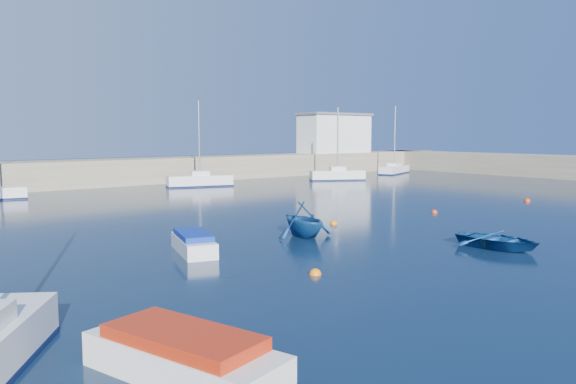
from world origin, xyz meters
TOP-DOWN VIEW (x-y plane):
  - back_wall at (0.00, 46.00)m, footprint 96.00×4.50m
  - right_arm at (44.00, 32.00)m, footprint 4.50×32.00m
  - harbor_office at (30.00, 46.00)m, footprint 10.00×4.00m
  - sailboat_6 at (5.34, 39.06)m, footprint 6.57×3.52m
  - sailboat_7 at (21.05, 36.02)m, footprint 6.11×4.36m
  - sailboat_8 at (33.99, 38.93)m, footprint 6.95×4.26m
  - motorboat_0 at (-16.70, 1.14)m, footprint 2.89×4.99m
  - motorboat_1 at (-10.28, 12.26)m, footprint 2.31×3.92m
  - dinghy_center at (0.93, 4.41)m, footprint 3.04×3.98m
  - dinghy_left at (-4.11, 12.10)m, footprint 3.27×3.67m
  - buoy_0 at (-8.67, 6.02)m, footprint 0.46×0.46m
  - buoy_1 at (8.24, 13.34)m, footprint 0.42×0.42m
  - buoy_3 at (-0.12, 14.11)m, footprint 0.46×0.46m
  - buoy_4 at (19.01, 12.76)m, footprint 0.49×0.49m

SIDE VIEW (x-z plane):
  - buoy_0 at x=-8.67m, z-range -0.23..0.23m
  - buoy_1 at x=8.24m, z-range -0.21..0.21m
  - buoy_3 at x=-0.12m, z-range -0.23..0.23m
  - buoy_4 at x=19.01m, z-range -0.24..0.24m
  - dinghy_center at x=0.93m, z-range 0.00..0.77m
  - motorboat_1 at x=-10.28m, z-range -0.03..0.88m
  - motorboat_0 at x=-16.70m, z-range -0.03..1.02m
  - sailboat_8 at x=33.99m, z-range -3.82..4.93m
  - sailboat_7 at x=21.05m, z-range -3.41..4.61m
  - sailboat_6 at x=5.34m, z-range -3.58..4.80m
  - dinghy_left at x=-4.11m, z-range 0.00..1.77m
  - back_wall at x=0.00m, z-range 0.00..2.60m
  - right_arm at x=44.00m, z-range 0.00..2.60m
  - harbor_office at x=30.00m, z-range 2.60..7.60m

